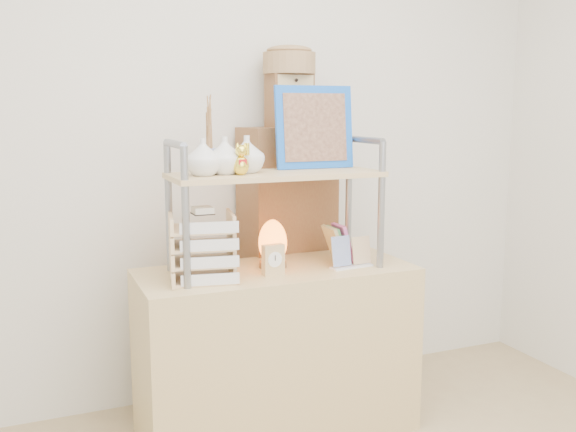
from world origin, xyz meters
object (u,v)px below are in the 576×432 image
Objects in this scene: desk at (277,351)px; cabinet at (288,263)px; letter_tray at (203,251)px; salt_lamp at (273,243)px.

desk is 0.89× the size of cabinet.
cabinet is at bearing 38.35° from letter_tray.
letter_tray is 0.35m from salt_lamp.
desk is at bearing -82.40° from salt_lamp.
cabinet is at bearing 57.87° from salt_lamp.
cabinet reaches higher than letter_tray.
letter_tray is (-0.34, -0.06, 0.50)m from desk.
cabinet is (0.21, 0.37, 0.30)m from desk.
letter_tray is at bearing -169.27° from desk.
cabinet is 6.36× the size of salt_lamp.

